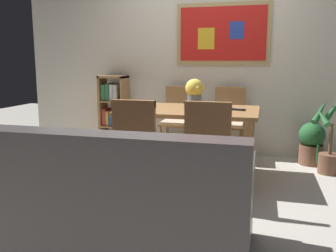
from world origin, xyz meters
TOP-DOWN VIEW (x-y plane):
  - ground_plane at (0.00, 0.00)m, footprint 12.00×12.00m
  - wall_back_with_painting at (0.00, 1.48)m, footprint 5.20×0.14m
  - dining_table at (-0.02, 0.37)m, footprint 1.44×0.96m
  - dining_chair_far_left at (-0.33, 1.17)m, footprint 0.40×0.41m
  - dining_chair_far_right at (0.32, 1.18)m, footprint 0.40×0.41m
  - dining_chair_near_right at (0.30, -0.41)m, footprint 0.40×0.41m
  - dining_chair_near_left at (-0.32, -0.44)m, footprint 0.40×0.41m
  - leather_couch at (-0.21, -1.35)m, footprint 1.80×0.84m
  - bookshelf at (-1.27, 1.23)m, footprint 0.36×0.28m
  - potted_ivy at (1.32, 1.16)m, footprint 0.30×0.32m
  - potted_palm at (1.47, 0.82)m, footprint 0.43×0.41m
  - flower_vase at (0.02, 0.40)m, footprint 0.20×0.20m
  - tv_remote at (0.48, 0.36)m, footprint 0.16×0.09m

SIDE VIEW (x-z plane):
  - ground_plane at x=0.00m, z-range 0.00..0.00m
  - potted_ivy at x=1.32m, z-range -0.01..0.54m
  - leather_couch at x=-0.21m, z-range -0.11..0.73m
  - potted_palm at x=1.47m, z-range -0.08..0.80m
  - bookshelf at x=-1.27m, z-range -0.02..1.02m
  - dining_chair_far_left at x=-0.33m, z-range 0.08..0.99m
  - dining_chair_far_right at x=0.32m, z-range 0.08..0.99m
  - dining_chair_near_right at x=0.30m, z-range 0.08..0.99m
  - dining_chair_near_left at x=-0.32m, z-range 0.08..0.99m
  - dining_table at x=-0.02m, z-range 0.27..1.01m
  - tv_remote at x=0.48m, z-range 0.73..0.76m
  - flower_vase at x=0.02m, z-range 0.75..1.07m
  - wall_back_with_painting at x=0.00m, z-range 0.01..2.61m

